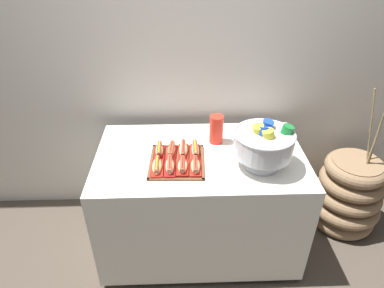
% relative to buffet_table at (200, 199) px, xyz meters
% --- Properties ---
extents(ground_plane, '(10.00, 10.00, 0.00)m').
position_rel_buffet_table_xyz_m(ground_plane, '(0.00, 0.00, -0.42)').
color(ground_plane, '#4C4238').
extents(back_wall, '(6.00, 0.10, 2.60)m').
position_rel_buffet_table_xyz_m(back_wall, '(0.00, 0.54, 0.88)').
color(back_wall, silver).
rests_on(back_wall, ground_plane).
extents(buffet_table, '(1.32, 0.79, 0.79)m').
position_rel_buffet_table_xyz_m(buffet_table, '(0.00, 0.00, 0.00)').
color(buffet_table, white).
rests_on(buffet_table, ground_plane).
extents(floor_vase, '(0.52, 0.52, 1.15)m').
position_rel_buffet_table_xyz_m(floor_vase, '(1.14, 0.17, -0.13)').
color(floor_vase, '#896B4C').
rests_on(floor_vase, ground_plane).
extents(serving_tray, '(0.34, 0.37, 0.01)m').
position_rel_buffet_table_xyz_m(serving_tray, '(-0.15, -0.08, 0.38)').
color(serving_tray, brown).
rests_on(serving_tray, buffet_table).
extents(hot_dog_0, '(0.07, 0.18, 0.06)m').
position_rel_buffet_table_xyz_m(hot_dog_0, '(-0.26, -0.16, 0.41)').
color(hot_dog_0, red).
rests_on(hot_dog_0, serving_tray).
extents(hot_dog_1, '(0.06, 0.17, 0.06)m').
position_rel_buffet_table_xyz_m(hot_dog_1, '(-0.19, -0.17, 0.41)').
color(hot_dog_1, red).
rests_on(hot_dog_1, serving_tray).
extents(hot_dog_2, '(0.07, 0.15, 0.06)m').
position_rel_buffet_table_xyz_m(hot_dog_2, '(-0.11, -0.17, 0.41)').
color(hot_dog_2, red).
rests_on(hot_dog_2, serving_tray).
extents(hot_dog_3, '(0.07, 0.16, 0.06)m').
position_rel_buffet_table_xyz_m(hot_dog_3, '(-0.04, -0.17, 0.41)').
color(hot_dog_3, red).
rests_on(hot_dog_3, serving_tray).
extents(hot_dog_4, '(0.06, 0.16, 0.06)m').
position_rel_buffet_table_xyz_m(hot_dog_4, '(-0.26, 0.00, 0.41)').
color(hot_dog_4, '#B21414').
rests_on(hot_dog_4, serving_tray).
extents(hot_dog_5, '(0.07, 0.17, 0.06)m').
position_rel_buffet_table_xyz_m(hot_dog_5, '(-0.18, -0.00, 0.41)').
color(hot_dog_5, red).
rests_on(hot_dog_5, serving_tray).
extents(hot_dog_6, '(0.07, 0.18, 0.06)m').
position_rel_buffet_table_xyz_m(hot_dog_6, '(-0.11, -0.00, 0.41)').
color(hot_dog_6, red).
rests_on(hot_dog_6, serving_tray).
extents(hot_dog_7, '(0.06, 0.18, 0.06)m').
position_rel_buffet_table_xyz_m(hot_dog_7, '(-0.03, -0.01, 0.41)').
color(hot_dog_7, red).
rests_on(hot_dog_7, serving_tray).
extents(punch_bowl, '(0.36, 0.36, 0.28)m').
position_rel_buffet_table_xyz_m(punch_bowl, '(0.36, -0.13, 0.54)').
color(punch_bowl, silver).
rests_on(punch_bowl, buffet_table).
extents(cup_stack, '(0.09, 0.09, 0.19)m').
position_rel_buffet_table_xyz_m(cup_stack, '(0.11, 0.15, 0.47)').
color(cup_stack, red).
rests_on(cup_stack, buffet_table).
extents(donut, '(0.12, 0.12, 0.04)m').
position_rel_buffet_table_xyz_m(donut, '(0.47, 0.14, 0.39)').
color(donut, pink).
rests_on(donut, buffet_table).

